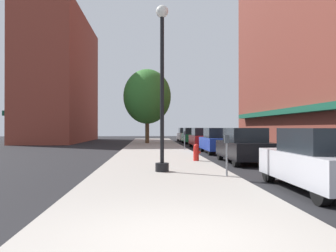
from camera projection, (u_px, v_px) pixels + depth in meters
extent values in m
plane|color=black|center=(215.00, 153.00, 22.90)|extent=(90.00, 90.00, 0.00)
cube|color=gray|center=(156.00, 151.00, 23.68)|extent=(4.80, 50.00, 0.12)
cube|color=#144C38|center=(300.00, 110.00, 27.34)|extent=(0.90, 34.00, 0.50)
cube|color=brown|center=(62.00, 80.00, 41.07)|extent=(6.00, 18.00, 14.84)
cube|color=#144C38|center=(33.00, 116.00, 40.86)|extent=(0.90, 15.30, 0.50)
cylinder|color=black|center=(162.00, 167.00, 12.05)|extent=(0.48, 0.48, 0.30)
cylinder|color=black|center=(162.00, 90.00, 12.06)|extent=(0.14, 0.14, 5.20)
sphere|color=silver|center=(162.00, 11.00, 12.07)|extent=(0.44, 0.44, 0.44)
cylinder|color=red|center=(196.00, 154.00, 15.97)|extent=(0.26, 0.26, 0.62)
sphere|color=red|center=(196.00, 146.00, 15.97)|extent=(0.24, 0.24, 0.24)
cylinder|color=red|center=(199.00, 152.00, 15.98)|extent=(0.12, 0.10, 0.10)
cylinder|color=slate|center=(185.00, 142.00, 23.98)|extent=(0.06, 0.06, 1.05)
cube|color=#33383D|center=(185.00, 133.00, 23.99)|extent=(0.14, 0.09, 0.26)
cylinder|color=slate|center=(227.00, 159.00, 11.00)|extent=(0.06, 0.06, 1.05)
cube|color=#33383D|center=(227.00, 139.00, 11.01)|extent=(0.14, 0.09, 0.26)
cylinder|color=#4C3823|center=(147.00, 129.00, 34.42)|extent=(0.40, 0.40, 2.91)
ellipsoid|color=#2D6B28|center=(147.00, 97.00, 34.44)|extent=(4.80, 4.80, 5.53)
cylinder|color=black|center=(269.00, 172.00, 10.48)|extent=(0.22, 0.64, 0.64)
cylinder|color=black|center=(318.00, 171.00, 10.57)|extent=(0.22, 0.64, 0.64)
cylinder|color=black|center=(321.00, 191.00, 7.28)|extent=(0.22, 0.64, 0.64)
cube|color=#B2B2BA|center=(319.00, 167.00, 8.93)|extent=(1.80, 4.30, 0.76)
cube|color=black|center=(322.00, 141.00, 8.78)|extent=(1.56, 2.20, 0.64)
cylinder|color=black|center=(220.00, 154.00, 17.60)|extent=(0.22, 0.64, 0.64)
cylinder|color=black|center=(250.00, 154.00, 17.68)|extent=(0.22, 0.64, 0.64)
cylinder|color=black|center=(236.00, 160.00, 14.40)|extent=(0.22, 0.64, 0.64)
cylinder|color=black|center=(272.00, 159.00, 14.49)|extent=(0.22, 0.64, 0.64)
cube|color=black|center=(244.00, 150.00, 16.04)|extent=(1.80, 4.30, 0.76)
cube|color=black|center=(245.00, 135.00, 15.90)|extent=(1.56, 2.20, 0.64)
cylinder|color=black|center=(202.00, 147.00, 23.69)|extent=(0.22, 0.64, 0.64)
cylinder|color=black|center=(224.00, 147.00, 23.77)|extent=(0.22, 0.64, 0.64)
cylinder|color=black|center=(210.00, 150.00, 20.49)|extent=(0.22, 0.64, 0.64)
cylinder|color=black|center=(236.00, 150.00, 20.58)|extent=(0.22, 0.64, 0.64)
cube|color=#1E389E|center=(218.00, 144.00, 22.13)|extent=(1.80, 4.30, 0.76)
cube|color=black|center=(218.00, 133.00, 21.99)|extent=(1.56, 2.20, 0.64)
cylinder|color=black|center=(191.00, 143.00, 30.10)|extent=(0.22, 0.64, 0.64)
cylinder|color=black|center=(208.00, 143.00, 30.18)|extent=(0.22, 0.64, 0.64)
cylinder|color=black|center=(196.00, 145.00, 26.90)|extent=(0.22, 0.64, 0.64)
cylinder|color=black|center=(215.00, 145.00, 26.99)|extent=(0.22, 0.64, 0.64)
cube|color=red|center=(202.00, 140.00, 28.54)|extent=(1.80, 4.30, 0.76)
cube|color=black|center=(202.00, 132.00, 28.40)|extent=(1.56, 2.20, 0.64)
cylinder|color=black|center=(183.00, 140.00, 37.22)|extent=(0.22, 0.64, 0.64)
cylinder|color=black|center=(197.00, 140.00, 37.31)|extent=(0.22, 0.64, 0.64)
cylinder|color=black|center=(186.00, 141.00, 34.03)|extent=(0.22, 0.64, 0.64)
cylinder|color=black|center=(201.00, 141.00, 34.11)|extent=(0.22, 0.64, 0.64)
cube|color=#196638|center=(192.00, 138.00, 35.67)|extent=(1.80, 4.30, 0.76)
cube|color=black|center=(192.00, 131.00, 35.52)|extent=(1.56, 2.20, 0.64)
cylinder|color=black|center=(178.00, 138.00, 43.04)|extent=(0.22, 0.64, 0.64)
cylinder|color=black|center=(190.00, 138.00, 43.13)|extent=(0.22, 0.64, 0.64)
cylinder|color=black|center=(180.00, 139.00, 39.85)|extent=(0.22, 0.64, 0.64)
cylinder|color=black|center=(194.00, 139.00, 39.93)|extent=(0.22, 0.64, 0.64)
cube|color=silver|center=(186.00, 136.00, 41.49)|extent=(1.80, 4.30, 0.76)
cube|color=black|center=(186.00, 130.00, 41.34)|extent=(1.56, 2.20, 0.64)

